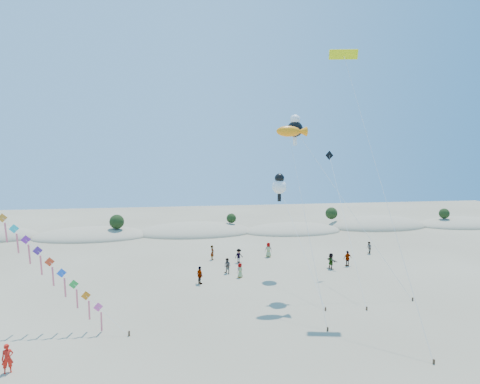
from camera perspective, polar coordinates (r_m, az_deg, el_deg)
dune_ridge at (r=65.94m, az=-5.48°, el=-5.71°), size 145.30×11.49×5.57m
fish_kite at (r=35.70m, az=7.37°, el=8.48°), size 2.73×8.28×15.19m
cartoon_kite_low at (r=42.17m, az=5.63°, el=0.99°), size 1.94×11.38×10.75m
cartoon_kite_high at (r=38.37m, az=7.86°, el=9.06°), size 10.11×6.46×16.44m
parafoil_kite at (r=36.36m, az=14.65°, el=17.90°), size 2.45×12.22×21.51m
dark_kite at (r=41.46m, az=13.74°, el=0.26°), size 1.73×11.81×13.14m
flyer_foreground at (r=28.61m, az=-30.17°, el=-19.79°), size 0.73×0.62×1.71m
beachgoers at (r=46.42m, az=5.60°, el=-9.46°), size 22.98×10.02×1.80m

